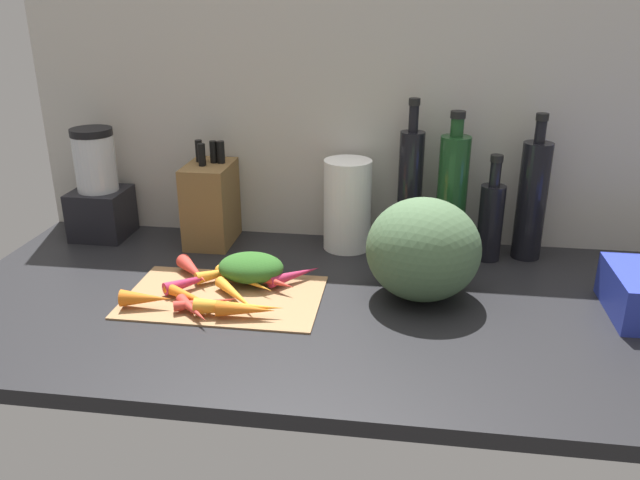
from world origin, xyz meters
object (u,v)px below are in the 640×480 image
(carrot_12, at_px, (194,271))
(carrot_2, at_px, (237,295))
(carrot_0, at_px, (246,309))
(carrot_1, at_px, (245,280))
(knife_block, at_px, (211,203))
(carrot_3, at_px, (194,298))
(cutting_board, at_px, (224,296))
(carrot_11, at_px, (295,275))
(carrot_7, at_px, (270,281))
(bottle_2, at_px, (491,219))
(carrot_5, at_px, (195,280))
(blender_appliance, at_px, (99,191))
(carrot_4, at_px, (146,298))
(carrot_8, at_px, (193,310))
(bottle_0, at_px, (410,189))
(bottle_1, at_px, (452,195))
(carrot_6, at_px, (207,302))
(carrot_10, at_px, (239,307))
(paper_towel_roll, at_px, (347,205))
(winter_squash, at_px, (423,249))
(carrot_9, at_px, (229,271))
(bottle_3, at_px, (532,199))

(carrot_12, bearing_deg, carrot_2, -38.13)
(carrot_0, xyz_separation_m, carrot_1, (-0.04, 0.14, -0.00))
(carrot_2, bearing_deg, knife_block, 114.64)
(carrot_0, bearing_deg, carrot_3, 162.04)
(cutting_board, distance_m, carrot_11, 0.16)
(knife_block, bearing_deg, carrot_7, -51.50)
(carrot_11, height_order, bottle_2, bottle_2)
(carrot_5, bearing_deg, blender_appliance, 140.98)
(cutting_board, distance_m, knife_block, 0.35)
(carrot_1, distance_m, carrot_7, 0.06)
(carrot_4, xyz_separation_m, carrot_8, (0.11, -0.02, -0.01))
(carrot_3, xyz_separation_m, bottle_0, (0.43, 0.39, 0.14))
(carrot_3, relative_size, carrot_12, 1.20)
(carrot_5, relative_size, bottle_2, 0.56)
(bottle_1, bearing_deg, carrot_4, -148.15)
(carrot_1, height_order, bottle_1, bottle_1)
(carrot_4, bearing_deg, bottle_2, 27.41)
(bottle_0, bearing_deg, carrot_6, -135.15)
(carrot_11, bearing_deg, carrot_1, -158.62)
(carrot_10, xyz_separation_m, bottle_2, (0.52, 0.38, 0.08))
(cutting_board, bearing_deg, carrot_3, -132.94)
(carrot_5, xyz_separation_m, paper_towel_roll, (0.30, 0.29, 0.09))
(carrot_2, height_order, bottle_2, bottle_2)
(carrot_5, distance_m, bottle_2, 0.70)
(winter_squash, bearing_deg, carrot_11, 175.54)
(carrot_1, distance_m, carrot_8, 0.16)
(carrot_12, bearing_deg, carrot_8, -72.09)
(carrot_4, xyz_separation_m, carrot_7, (0.23, 0.12, -0.00))
(carrot_2, bearing_deg, carrot_10, -70.31)
(knife_block, bearing_deg, carrot_5, -80.69)
(carrot_6, xyz_separation_m, bottle_2, (0.59, 0.36, 0.08))
(carrot_6, height_order, knife_block, knife_block)
(blender_appliance, bearing_deg, winter_squash, -16.27)
(carrot_9, bearing_deg, cutting_board, -81.22)
(carrot_5, distance_m, winter_squash, 0.49)
(carrot_9, xyz_separation_m, carrot_12, (-0.08, -0.01, 0.00))
(cutting_board, relative_size, carrot_6, 3.12)
(paper_towel_roll, height_order, bottle_2, bottle_2)
(cutting_board, height_order, bottle_1, bottle_1)
(knife_block, height_order, bottle_3, bottle_3)
(carrot_4, height_order, bottle_1, bottle_1)
(bottle_1, bearing_deg, paper_towel_roll, 178.06)
(carrot_0, bearing_deg, paper_towel_roll, 69.06)
(carrot_5, relative_size, carrot_6, 1.08)
(carrot_7, xyz_separation_m, paper_towel_roll, (0.14, 0.27, 0.09))
(carrot_10, xyz_separation_m, bottle_1, (0.42, 0.39, 0.13))
(carrot_9, distance_m, bottle_1, 0.56)
(carrot_4, xyz_separation_m, winter_squash, (0.56, 0.14, 0.08))
(carrot_7, bearing_deg, knife_block, 128.50)
(carrot_1, relative_size, carrot_10, 0.94)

